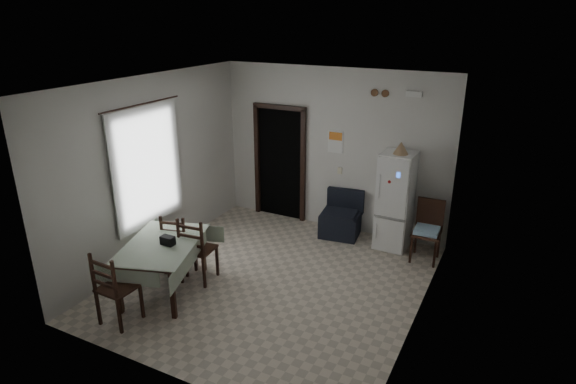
% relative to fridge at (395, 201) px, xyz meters
% --- Properties ---
extents(ground, '(4.50, 4.50, 0.00)m').
position_rel_fridge_xyz_m(ground, '(-1.26, -1.93, -0.83)').
color(ground, '#C2B39E').
rests_on(ground, ground).
extents(ceiling, '(4.20, 4.50, 0.02)m').
position_rel_fridge_xyz_m(ceiling, '(-1.26, -1.93, 2.07)').
color(ceiling, white).
rests_on(ceiling, ground).
extents(wall_back, '(4.20, 0.02, 2.90)m').
position_rel_fridge_xyz_m(wall_back, '(-1.26, 0.32, 0.62)').
color(wall_back, silver).
rests_on(wall_back, ground).
extents(wall_front, '(4.20, 0.02, 2.90)m').
position_rel_fridge_xyz_m(wall_front, '(-1.26, -4.18, 0.62)').
color(wall_front, silver).
rests_on(wall_front, ground).
extents(wall_left, '(0.02, 4.50, 2.90)m').
position_rel_fridge_xyz_m(wall_left, '(-3.36, -1.93, 0.62)').
color(wall_left, silver).
rests_on(wall_left, ground).
extents(wall_right, '(0.02, 4.50, 2.90)m').
position_rel_fridge_xyz_m(wall_right, '(0.84, -1.93, 0.62)').
color(wall_right, silver).
rests_on(wall_right, ground).
extents(doorway, '(1.06, 0.52, 2.22)m').
position_rel_fridge_xyz_m(doorway, '(-2.31, 0.52, 0.23)').
color(doorway, black).
rests_on(doorway, ground).
extents(window_recess, '(0.10, 1.20, 1.60)m').
position_rel_fridge_xyz_m(window_recess, '(-3.41, -2.13, 0.72)').
color(window_recess, silver).
rests_on(window_recess, ground).
extents(curtain, '(0.02, 1.45, 1.85)m').
position_rel_fridge_xyz_m(curtain, '(-3.30, -2.13, 0.72)').
color(curtain, silver).
rests_on(curtain, ground).
extents(curtain_rod, '(0.02, 1.60, 0.02)m').
position_rel_fridge_xyz_m(curtain_rod, '(-3.29, -2.13, 1.67)').
color(curtain_rod, black).
rests_on(curtain_rod, ground).
extents(calendar, '(0.28, 0.02, 0.40)m').
position_rel_fridge_xyz_m(calendar, '(-1.21, 0.31, 0.79)').
color(calendar, white).
rests_on(calendar, ground).
extents(calendar_image, '(0.24, 0.01, 0.14)m').
position_rel_fridge_xyz_m(calendar_image, '(-1.21, 0.30, 0.89)').
color(calendar_image, orange).
rests_on(calendar_image, ground).
extents(light_switch, '(0.08, 0.02, 0.12)m').
position_rel_fridge_xyz_m(light_switch, '(-1.11, 0.31, 0.27)').
color(light_switch, beige).
rests_on(light_switch, ground).
extents(vent_left, '(0.12, 0.03, 0.12)m').
position_rel_fridge_xyz_m(vent_left, '(-0.56, 0.30, 1.69)').
color(vent_left, '#543621').
rests_on(vent_left, ground).
extents(vent_right, '(0.12, 0.03, 0.12)m').
position_rel_fridge_xyz_m(vent_right, '(-0.38, 0.30, 1.69)').
color(vent_right, '#543621').
rests_on(vent_right, ground).
extents(emergency_light, '(0.25, 0.07, 0.09)m').
position_rel_fridge_xyz_m(emergency_light, '(0.09, 0.28, 1.72)').
color(emergency_light, white).
rests_on(emergency_light, ground).
extents(fridge, '(0.54, 0.54, 1.65)m').
position_rel_fridge_xyz_m(fridge, '(0.00, 0.00, 0.00)').
color(fridge, white).
rests_on(fridge, ground).
extents(tan_cone, '(0.27, 0.27, 0.20)m').
position_rel_fridge_xyz_m(tan_cone, '(0.03, -0.05, 0.92)').
color(tan_cone, tan).
rests_on(tan_cone, fridge).
extents(navy_seat, '(0.74, 0.72, 0.80)m').
position_rel_fridge_xyz_m(navy_seat, '(-0.95, -0.00, -0.43)').
color(navy_seat, black).
rests_on(navy_seat, ground).
extents(corner_chair, '(0.44, 0.44, 0.99)m').
position_rel_fridge_xyz_m(corner_chair, '(0.60, -0.25, -0.33)').
color(corner_chair, black).
rests_on(corner_chair, ground).
extents(dining_table, '(1.35, 1.66, 0.75)m').
position_rel_fridge_xyz_m(dining_table, '(-2.51, -2.84, -0.45)').
color(dining_table, '#97A68E').
rests_on(dining_table, ground).
extents(black_bag, '(0.19, 0.12, 0.12)m').
position_rel_fridge_xyz_m(black_bag, '(-2.41, -2.83, -0.02)').
color(black_bag, black).
rests_on(black_bag, dining_table).
extents(dining_chair_far_left, '(0.50, 0.50, 0.96)m').
position_rel_fridge_xyz_m(dining_chair_far_left, '(-2.69, -2.27, -0.34)').
color(dining_chair_far_left, black).
rests_on(dining_chair_far_left, ground).
extents(dining_chair_far_right, '(0.49, 0.49, 1.03)m').
position_rel_fridge_xyz_m(dining_chair_far_right, '(-2.26, -2.37, -0.31)').
color(dining_chair_far_right, black).
rests_on(dining_chair_far_right, ground).
extents(dining_chair_near_head, '(0.45, 0.45, 1.02)m').
position_rel_fridge_xyz_m(dining_chair_near_head, '(-2.53, -3.68, -0.32)').
color(dining_chair_near_head, black).
rests_on(dining_chair_near_head, ground).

